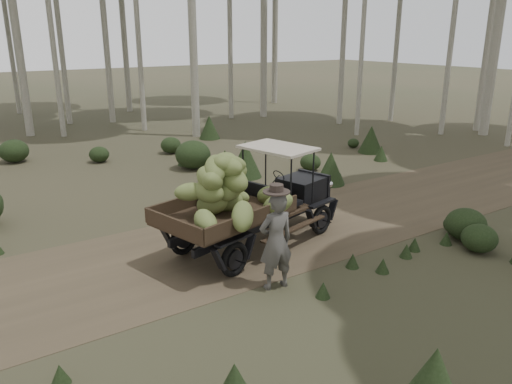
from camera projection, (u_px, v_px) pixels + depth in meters
ground at (209, 250)px, 10.85m from camera, size 120.00×120.00×0.00m
dirt_track at (209, 250)px, 10.84m from camera, size 70.00×4.00×0.01m
banana_truck at (239, 192)px, 10.40m from camera, size 4.79×2.87×2.32m
farmer at (276, 240)px, 8.97m from camera, size 0.71×0.54×1.99m
undergrowth at (182, 232)px, 10.48m from camera, size 21.74×22.90×1.33m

